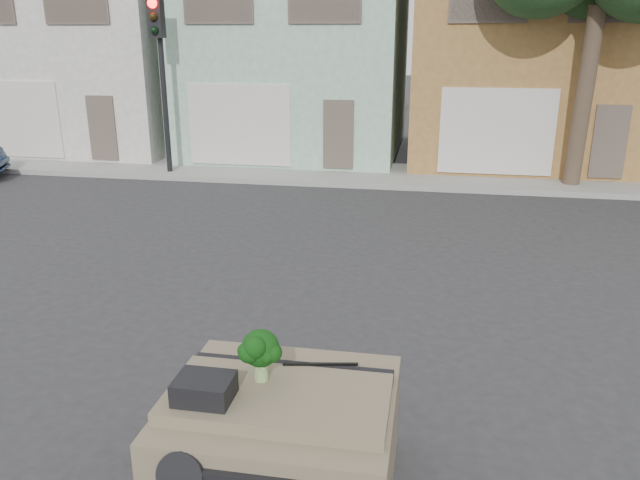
# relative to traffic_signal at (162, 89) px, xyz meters

# --- Properties ---
(ground_plane) EXTENTS (120.00, 120.00, 0.00)m
(ground_plane) POSITION_rel_traffic_signal_xyz_m (6.50, -9.50, -2.55)
(ground_plane) COLOR #303033
(ground_plane) RESTS_ON ground
(sidewalk) EXTENTS (40.00, 3.00, 0.15)m
(sidewalk) POSITION_rel_traffic_signal_xyz_m (6.50, 1.00, -2.47)
(sidewalk) COLOR gray
(sidewalk) RESTS_ON ground
(townhouse_white) EXTENTS (7.20, 8.20, 7.55)m
(townhouse_white) POSITION_rel_traffic_signal_xyz_m (-4.50, 5.00, 1.23)
(townhouse_white) COLOR silver
(townhouse_white) RESTS_ON ground
(townhouse_mint) EXTENTS (7.20, 8.20, 7.55)m
(townhouse_mint) POSITION_rel_traffic_signal_xyz_m (3.00, 5.00, 1.23)
(townhouse_mint) COLOR #9EC8AD
(townhouse_mint) RESTS_ON ground
(townhouse_tan) EXTENTS (7.20, 8.20, 7.55)m
(townhouse_tan) POSITION_rel_traffic_signal_xyz_m (10.50, 5.00, 1.23)
(townhouse_tan) COLOR olive
(townhouse_tan) RESTS_ON ground
(traffic_signal) EXTENTS (0.40, 0.40, 5.10)m
(traffic_signal) POSITION_rel_traffic_signal_xyz_m (0.00, 0.00, 0.00)
(traffic_signal) COLOR black
(traffic_signal) RESTS_ON ground
(tree_near) EXTENTS (4.40, 4.00, 8.50)m
(tree_near) POSITION_rel_traffic_signal_xyz_m (11.50, 0.30, 1.70)
(tree_near) COLOR #1F3E1E
(tree_near) RESTS_ON ground
(car_dashboard) EXTENTS (2.00, 1.80, 1.12)m
(car_dashboard) POSITION_rel_traffic_signal_xyz_m (6.50, -12.50, -1.99)
(car_dashboard) COLOR #74664F
(car_dashboard) RESTS_ON ground
(instrument_hump) EXTENTS (0.48, 0.38, 0.20)m
(instrument_hump) POSITION_rel_traffic_signal_xyz_m (5.92, -12.85, -1.33)
(instrument_hump) COLOR black
(instrument_hump) RESTS_ON car_dashboard
(wiper_arm) EXTENTS (0.69, 0.15, 0.02)m
(wiper_arm) POSITION_rel_traffic_signal_xyz_m (6.78, -12.12, -1.42)
(wiper_arm) COLOR black
(wiper_arm) RESTS_ON car_dashboard
(broccoli) EXTENTS (0.50, 0.50, 0.49)m
(broccoli) POSITION_rel_traffic_signal_xyz_m (6.31, -12.46, -1.18)
(broccoli) COLOR black
(broccoli) RESTS_ON car_dashboard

